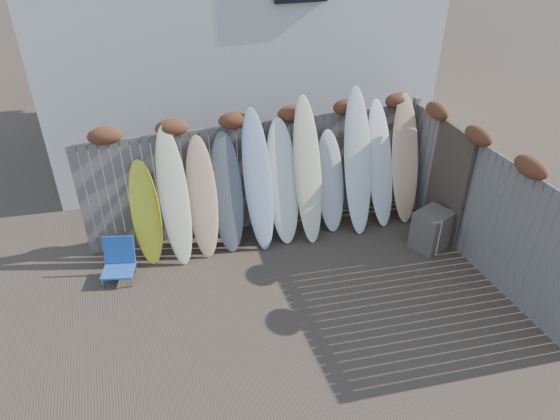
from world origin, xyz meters
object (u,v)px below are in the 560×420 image
object	(u,v)px
lattice_panel	(443,180)
surfboard_0	(146,213)
wooden_crate	(431,230)
beach_chair	(119,260)

from	to	relation	value
lattice_panel	surfboard_0	xyz separation A→B (m)	(-4.98, 0.78, -0.17)
surfboard_0	lattice_panel	bearing A→B (deg)	-8.70
wooden_crate	lattice_panel	world-z (taller)	lattice_panel
wooden_crate	surfboard_0	size ratio (longest dim) A/B	0.39
wooden_crate	lattice_panel	xyz separation A→B (m)	(0.39, 0.44, 0.67)
lattice_panel	surfboard_0	world-z (taller)	lattice_panel
wooden_crate	beach_chair	bearing A→B (deg)	170.61
lattice_panel	wooden_crate	bearing A→B (deg)	-126.83
beach_chair	surfboard_0	bearing A→B (deg)	35.29
beach_chair	surfboard_0	size ratio (longest dim) A/B	0.37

